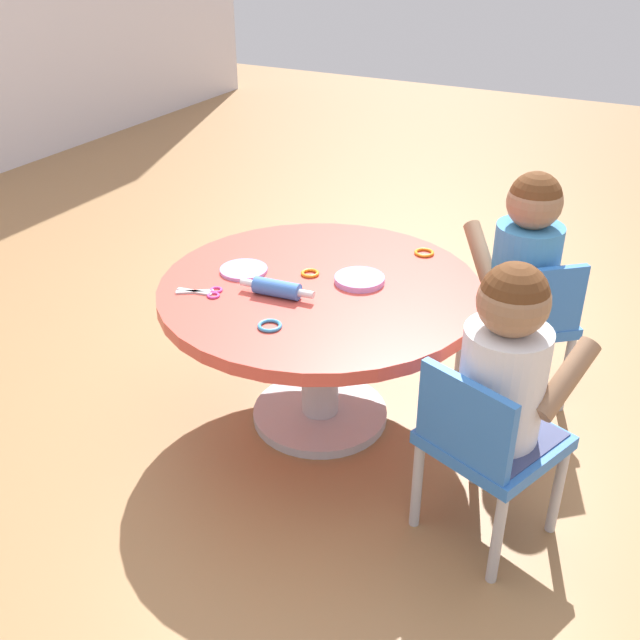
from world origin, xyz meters
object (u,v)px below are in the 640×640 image
Objects in this scene: craft_table at (320,315)px; seated_child_left at (506,361)px; seated_child_right at (527,251)px; rolling_pin at (277,288)px; child_chair_right at (523,320)px; child_chair_left at (486,443)px; craft_scissors at (206,292)px.

seated_child_left is (-0.23, -0.62, 0.15)m from craft_table.
seated_child_right is 2.21× the size of rolling_pin.
child_chair_right is at bearing -139.81° from seated_child_right.
child_chair_right reaches higher than craft_table.
rolling_pin reaches higher than child_chair_left.
craft_scissors reaches higher than craft_table.
seated_child_left reaches higher than craft_scissors.
child_chair_left is 1.05× the size of seated_child_right.
craft_scissors is at bearing 127.51° from craft_table.
craft_scissors is at bearing 129.59° from seated_child_right.
craft_scissors is (-0.64, 0.77, -0.04)m from seated_child_right.
craft_table is at bearing 69.77° from seated_child_left.
seated_child_left reaches higher than child_chair_left.
child_chair_left and child_chair_right have the same top height.
child_chair_left is at bearing -93.97° from craft_scissors.
craft_table is 6.81× the size of craft_scissors.
child_chair_right is (0.40, -0.53, -0.08)m from craft_table.
seated_child_left reaches higher than craft_table.
craft_table is 0.67m from child_chair_left.
rolling_pin is at bearing 78.26° from child_chair_left.
rolling_pin is (0.11, 0.70, -0.02)m from seated_child_left.
child_chair_left is at bearing -101.74° from rolling_pin.
child_chair_left is 0.23m from seated_child_left.
child_chair_left is 0.67m from child_chair_right.
seated_child_right is at bearing 10.20° from seated_child_left.
seated_child_right is at bearing 8.55° from child_chair_left.
seated_child_right is (0.66, 0.12, 0.00)m from seated_child_left.
craft_scissors is (-0.61, 0.80, 0.19)m from child_chair_right.
rolling_pin is at bearing 133.89° from seated_child_right.
craft_table is 0.68m from seated_child_right.
seated_child_right is at bearing -49.36° from craft_table.
seated_child_right reaches higher than craft_scissors.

